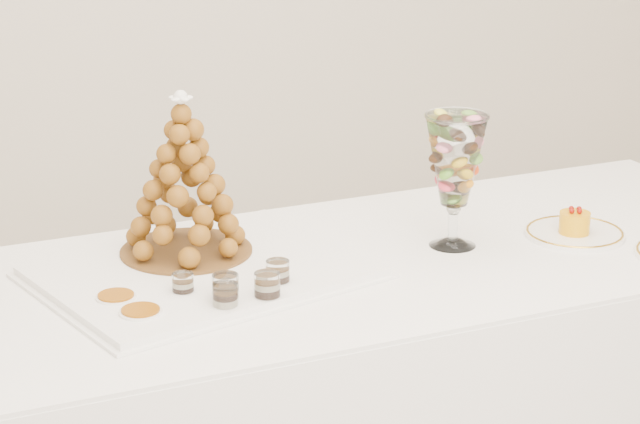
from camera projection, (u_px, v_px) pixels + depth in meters
name	position (u px, v px, depth m)	size (l,w,h in m)	color
buffet_table	(365.00, 416.00, 3.00)	(2.17, 0.98, 0.81)	white
lace_tray	(203.00, 272.00, 2.76)	(0.67, 0.50, 0.02)	white
macaron_vase	(455.00, 162.00, 2.89)	(0.14, 0.14, 0.32)	white
cake_plate	(575.00, 234.00, 3.02)	(0.24, 0.24, 0.01)	white
verrine_a	(183.00, 287.00, 2.62)	(0.05, 0.05, 0.06)	white
verrine_b	(226.00, 292.00, 2.58)	(0.06, 0.06, 0.07)	white
verrine_c	(278.00, 276.00, 2.68)	(0.05, 0.05, 0.07)	white
verrine_d	(225.00, 300.00, 2.55)	(0.05, 0.05, 0.07)	white
verrine_e	(267.00, 290.00, 2.60)	(0.05, 0.05, 0.07)	white
ramekin_back	(116.00, 302.00, 2.60)	(0.09, 0.09, 0.03)	white
ramekin_front	(141.00, 317.00, 2.52)	(0.09, 0.09, 0.03)	white
croquembouche	(183.00, 175.00, 2.79)	(0.30, 0.30, 0.38)	brown
mousse_cake	(575.00, 222.00, 3.00)	(0.07, 0.07, 0.07)	#F0A10B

